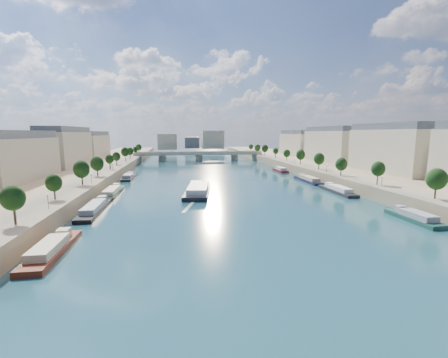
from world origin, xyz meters
name	(u,v)px	position (x,y,z in m)	size (l,w,h in m)	color
ground	(216,181)	(0.00, 100.00, 0.00)	(700.00, 700.00, 0.00)	#0C2835
quay_left	(66,179)	(-72.00, 100.00, 2.50)	(44.00, 520.00, 5.00)	#9E8460
quay_right	(346,173)	(72.00, 100.00, 2.50)	(44.00, 520.00, 5.00)	#9E8460
pave_left	(99,173)	(-57.00, 100.00, 5.05)	(14.00, 520.00, 0.10)	gray
pave_right	(321,169)	(57.00, 100.00, 5.05)	(14.00, 520.00, 0.10)	gray
trees_left	(104,162)	(-55.00, 102.00, 10.48)	(4.80, 268.80, 8.26)	#382B1E
trees_right	(309,157)	(55.00, 110.00, 10.48)	(4.80, 268.80, 8.26)	#382B1E
lamps_left	(104,170)	(-52.50, 90.00, 7.78)	(0.36, 200.36, 4.28)	black
lamps_right	(309,163)	(52.50, 105.00, 7.78)	(0.36, 200.36, 4.28)	black
buildings_left	(45,149)	(-85.00, 112.00, 16.45)	(16.00, 226.00, 23.20)	#BAA98F
buildings_right	(356,146)	(85.00, 112.00, 16.45)	(16.00, 226.00, 23.20)	#BAA98F
skyline	(195,141)	(3.19, 319.52, 14.66)	(79.00, 42.00, 22.00)	#BAA98F
bridge	(199,155)	(0.00, 215.17, 5.08)	(112.00, 12.00, 8.15)	#C1B79E
tour_barge	(198,190)	(-11.66, 68.93, 1.29)	(13.80, 32.97, 4.34)	black
wake	(201,203)	(-11.66, 52.43, 0.02)	(11.42, 26.02, 0.04)	silver
moored_barges_left	(95,209)	(-45.50, 45.18, 0.84)	(5.00, 159.18, 3.60)	#161F30
moored_barges_right	(343,192)	(45.50, 57.72, 0.84)	(5.00, 162.27, 3.60)	black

